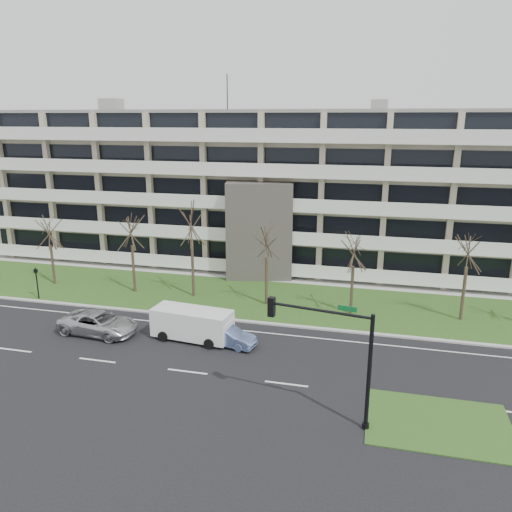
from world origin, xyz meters
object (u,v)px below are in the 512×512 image
(traffic_signal, at_px, (334,347))
(silver_pickup, at_px, (99,323))
(pedestrian_signal, at_px, (37,279))
(white_van, at_px, (193,322))
(blue_sedan, at_px, (227,336))

(traffic_signal, bearing_deg, silver_pickup, 168.19)
(traffic_signal, height_order, pedestrian_signal, traffic_signal)
(white_van, xyz_separation_m, pedestrian_signal, (-15.27, 4.21, 0.47))
(blue_sedan, distance_m, traffic_signal, 10.76)
(white_van, relative_size, pedestrian_signal, 2.06)
(silver_pickup, bearing_deg, blue_sedan, -83.20)
(traffic_signal, bearing_deg, blue_sedan, 146.88)
(silver_pickup, bearing_deg, pedestrian_signal, 64.55)
(pedestrian_signal, bearing_deg, blue_sedan, -5.29)
(white_van, bearing_deg, pedestrian_signal, 170.80)
(silver_pickup, xyz_separation_m, pedestrian_signal, (-8.51, 4.93, 0.96))
(blue_sedan, relative_size, white_van, 0.70)
(white_van, xyz_separation_m, traffic_signal, (10.03, -7.29, 2.75))
(silver_pickup, bearing_deg, white_van, -79.33)
(blue_sedan, xyz_separation_m, traffic_signal, (7.51, -6.93, 3.37))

